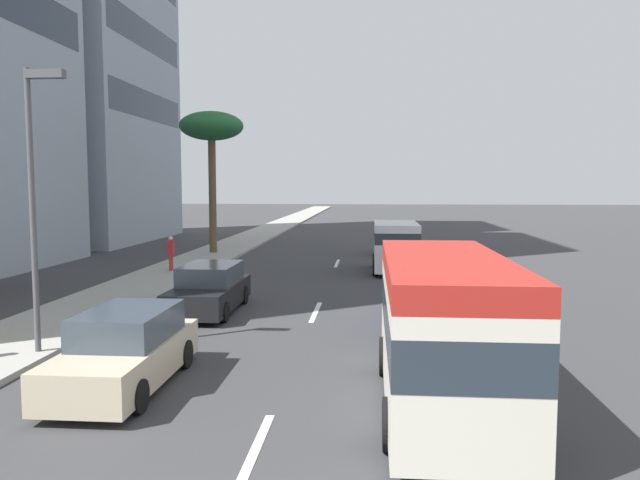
# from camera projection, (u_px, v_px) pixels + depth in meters

# --- Properties ---
(ground_plane) EXTENTS (198.00, 198.00, 0.00)m
(ground_plane) POSITION_uv_depth(u_px,v_px,m) (340.00, 256.00, 35.86)
(ground_plane) COLOR #38383A
(sidewalk_right) EXTENTS (162.00, 3.36, 0.15)m
(sidewalk_right) POSITION_uv_depth(u_px,v_px,m) (215.00, 254.00, 36.48)
(sidewalk_right) COLOR #9E9B93
(sidewalk_right) RESTS_ON ground_plane
(lane_stripe_near) EXTENTS (3.20, 0.16, 0.01)m
(lane_stripe_near) POSITION_uv_depth(u_px,v_px,m) (253.00, 454.00, 9.46)
(lane_stripe_near) COLOR silver
(lane_stripe_near) RESTS_ON ground_plane
(lane_stripe_mid) EXTENTS (3.20, 0.16, 0.01)m
(lane_stripe_mid) POSITION_uv_depth(u_px,v_px,m) (316.00, 312.00, 20.10)
(lane_stripe_mid) COLOR silver
(lane_stripe_mid) RESTS_ON ground_plane
(lane_stripe_far) EXTENTS (3.20, 0.16, 0.01)m
(lane_stripe_far) POSITION_uv_depth(u_px,v_px,m) (337.00, 263.00, 32.57)
(lane_stripe_far) COLOR silver
(lane_stripe_far) RESTS_ON ground_plane
(car_lead) EXTENTS (4.30, 1.94, 1.71)m
(car_lead) POSITION_uv_depth(u_px,v_px,m) (397.00, 241.00, 36.89)
(car_lead) COLOR beige
(car_lead) RESTS_ON ground_plane
(van_second) EXTENTS (4.74, 2.18, 2.37)m
(van_second) POSITION_uv_depth(u_px,v_px,m) (396.00, 244.00, 29.36)
(van_second) COLOR white
(van_second) RESTS_ON ground_plane
(car_third) EXTENTS (4.71, 1.89, 1.55)m
(car_third) POSITION_uv_depth(u_px,v_px,m) (210.00, 289.00, 20.12)
(car_third) COLOR black
(car_third) RESTS_ON ground_plane
(car_fourth) EXTENTS (4.26, 1.80, 1.64)m
(car_fourth) POSITION_uv_depth(u_px,v_px,m) (420.00, 299.00, 18.16)
(car_fourth) COLOR #1E478C
(car_fourth) RESTS_ON ground_plane
(car_fifth) EXTENTS (4.55, 1.84, 1.58)m
(car_fifth) POSITION_uv_depth(u_px,v_px,m) (126.00, 351.00, 12.63)
(car_fifth) COLOR beige
(car_fifth) RESTS_ON ground_plane
(minibus_sixth) EXTENTS (6.66, 2.31, 2.85)m
(minibus_sixth) POSITION_uv_depth(u_px,v_px,m) (444.00, 325.00, 11.32)
(minibus_sixth) COLOR silver
(minibus_sixth) RESTS_ON ground_plane
(pedestrian_by_tree) EXTENTS (0.30, 0.35, 1.62)m
(pedestrian_by_tree) POSITION_uv_depth(u_px,v_px,m) (171.00, 252.00, 28.67)
(pedestrian_by_tree) COLOR red
(pedestrian_by_tree) RESTS_ON sidewalk_right
(palm_tree) EXTENTS (3.77, 3.77, 8.33)m
(palm_tree) POSITION_uv_depth(u_px,v_px,m) (212.00, 130.00, 36.09)
(palm_tree) COLOR brown
(palm_tree) RESTS_ON sidewalk_right
(street_lamp) EXTENTS (0.24, 0.97, 6.72)m
(street_lamp) POSITION_uv_depth(u_px,v_px,m) (36.00, 179.00, 14.43)
(street_lamp) COLOR #4C4C51
(street_lamp) RESTS_ON sidewalk_right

